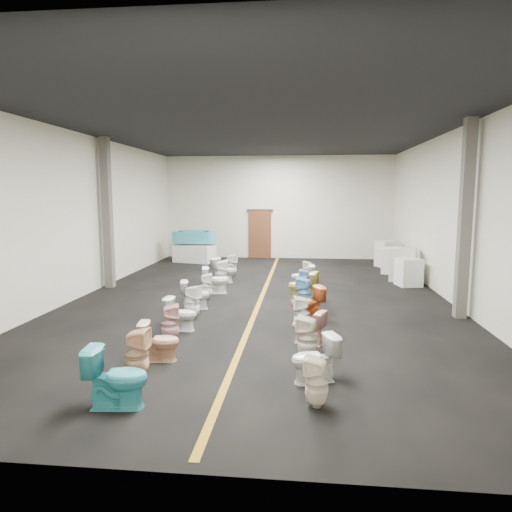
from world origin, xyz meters
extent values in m
plane|color=black|center=(0.00, 0.00, 0.00)|extent=(16.00, 16.00, 0.00)
plane|color=black|center=(0.00, 0.00, 4.50)|extent=(16.00, 16.00, 0.00)
plane|color=beige|center=(0.00, 8.00, 2.25)|extent=(10.00, 0.00, 10.00)
plane|color=beige|center=(0.00, -8.00, 2.25)|extent=(10.00, 0.00, 10.00)
plane|color=beige|center=(-5.00, 0.00, 2.25)|extent=(0.00, 16.00, 16.00)
plane|color=beige|center=(5.00, 0.00, 2.25)|extent=(0.00, 16.00, 16.00)
cube|color=#9C7216|center=(0.00, 0.00, 0.00)|extent=(0.12, 15.60, 0.01)
cube|color=#562D19|center=(-0.80, 7.94, 1.05)|extent=(1.00, 0.10, 2.10)
cube|color=#331C11|center=(-0.80, 7.95, 2.12)|extent=(1.15, 0.08, 0.10)
cube|color=#59544C|center=(-4.75, 1.00, 2.25)|extent=(0.25, 0.25, 4.50)
cube|color=#59544C|center=(4.75, -1.50, 2.25)|extent=(0.25, 0.25, 4.50)
cube|color=white|center=(-3.41, 6.35, 0.36)|extent=(1.80, 1.23, 0.73)
cube|color=teal|center=(-3.41, 6.35, 1.05)|extent=(1.22, 0.70, 0.50)
cylinder|color=teal|center=(-4.01, 6.33, 1.05)|extent=(0.66, 0.66, 0.50)
cylinder|color=teal|center=(-2.81, 6.37, 1.05)|extent=(0.66, 0.66, 0.50)
cube|color=teal|center=(-3.41, 6.35, 1.25)|extent=(1.01, 0.49, 0.20)
cube|color=silver|center=(4.40, 2.15, 0.43)|extent=(0.80, 0.80, 0.85)
cube|color=beige|center=(4.40, 3.03, 0.55)|extent=(0.99, 0.99, 1.10)
cube|color=silver|center=(4.40, 4.41, 0.45)|extent=(1.02, 1.02, 0.91)
cube|color=beige|center=(4.40, 5.87, 0.51)|extent=(0.94, 0.94, 1.03)
imported|color=teal|center=(-1.31, -6.65, 0.42)|extent=(0.86, 0.54, 0.83)
imported|color=#DCAB83|center=(-1.38, -5.72, 0.40)|extent=(0.37, 0.37, 0.80)
imported|color=tan|center=(-1.29, -4.92, 0.34)|extent=(0.71, 0.45, 0.69)
imported|color=#D29D97|center=(-1.40, -3.94, 0.37)|extent=(0.43, 0.43, 0.75)
imported|color=silver|center=(-1.40, -3.15, 0.35)|extent=(0.71, 0.45, 0.70)
imported|color=white|center=(-1.38, -2.24, 0.39)|extent=(0.45, 0.44, 0.77)
imported|color=silver|center=(-1.51, -1.37, 0.36)|extent=(0.78, 0.54, 0.73)
imported|color=white|center=(-1.46, -0.39, 0.36)|extent=(0.40, 0.39, 0.73)
imported|color=white|center=(-1.36, 0.47, 0.39)|extent=(0.82, 0.56, 0.77)
imported|color=white|center=(-1.34, 1.26, 0.43)|extent=(0.46, 0.45, 0.86)
imported|color=silver|center=(-1.44, 2.17, 0.39)|extent=(0.87, 0.68, 0.78)
imported|color=white|center=(-1.33, 3.12, 0.39)|extent=(0.40, 0.39, 0.79)
imported|color=beige|center=(1.33, -6.38, 0.35)|extent=(0.39, 0.38, 0.70)
imported|color=silver|center=(1.32, -5.56, 0.37)|extent=(0.82, 0.64, 0.73)
imported|color=beige|center=(1.23, -4.63, 0.39)|extent=(0.44, 0.43, 0.78)
imported|color=#DC9D9B|center=(1.24, -3.77, 0.33)|extent=(0.75, 0.60, 0.67)
imported|color=silver|center=(1.12, -2.92, 0.36)|extent=(0.37, 0.37, 0.73)
imported|color=#D1632C|center=(1.24, -2.08, 0.39)|extent=(0.86, 0.67, 0.77)
imported|color=#66A8D7|center=(1.17, -1.06, 0.39)|extent=(0.47, 0.46, 0.79)
imported|color=#CBBB52|center=(1.13, -0.24, 0.40)|extent=(0.88, 0.64, 0.81)
imported|color=#649ECA|center=(1.21, 0.60, 0.36)|extent=(0.39, 0.38, 0.72)
imported|color=silver|center=(1.13, 1.46, 0.36)|extent=(0.75, 0.49, 0.71)
imported|color=beige|center=(1.30, 2.40, 0.35)|extent=(0.36, 0.35, 0.70)
camera|label=1|loc=(1.13, -12.21, 2.83)|focal=32.00mm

